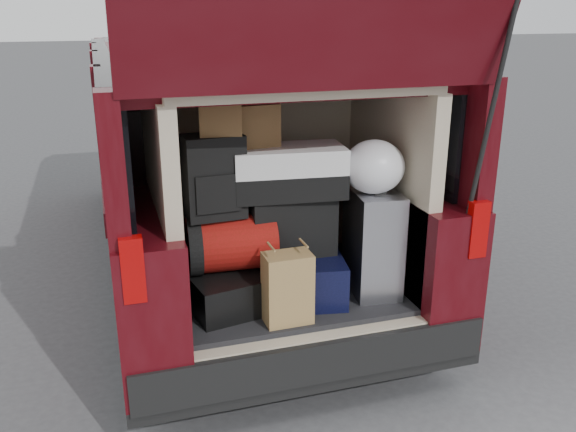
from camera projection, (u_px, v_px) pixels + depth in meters
name	position (u px, v px, depth m)	size (l,w,h in m)	color
ground	(297.00, 391.00, 3.51)	(80.00, 80.00, 0.00)	#3C3C3F
minivan	(226.00, 163.00, 4.89)	(1.90, 5.35, 2.77)	black
load_floor	(283.00, 326.00, 3.67)	(1.24, 1.05, 0.55)	black
black_hardshell	(221.00, 287.00, 3.31)	(0.37, 0.51, 0.20)	black
navy_hardshell	(299.00, 273.00, 3.45)	(0.46, 0.56, 0.25)	black
silver_roller	(373.00, 241.00, 3.43)	(0.25, 0.40, 0.59)	white
kraft_bag	(288.00, 288.00, 3.11)	(0.24, 0.15, 0.38)	#A37D49
red_duffel	(231.00, 242.00, 3.26)	(0.46, 0.30, 0.30)	#9B0E0E
black_soft_case	(290.00, 223.00, 3.37)	(0.46, 0.28, 0.33)	black
backpack	(214.00, 177.00, 3.12)	(0.30, 0.18, 0.43)	black
twotone_duffel	(288.00, 171.00, 3.26)	(0.60, 0.31, 0.27)	silver
grocery_sack_lower	(220.00, 115.00, 3.04)	(0.21, 0.17, 0.19)	brown
grocery_sack_upper	(255.00, 124.00, 3.22)	(0.22, 0.18, 0.22)	brown
plastic_bag_right	(374.00, 167.00, 3.25)	(0.33, 0.31, 0.29)	white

